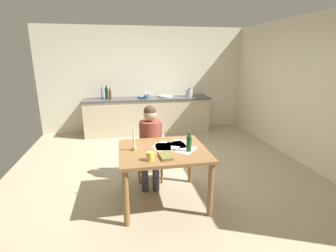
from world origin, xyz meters
TOP-DOWN VIEW (x-y plane):
  - ground_plane at (0.00, 0.00)m, footprint 5.20×5.20m
  - wall_back at (0.00, 2.60)m, footprint 5.20×0.12m
  - wall_right at (2.60, 0.00)m, footprint 0.12×5.20m
  - kitchen_counter at (0.00, 2.24)m, footprint 3.10×0.64m
  - dining_table at (-0.15, -0.93)m, footprint 1.12×1.00m
  - chair_at_table at (-0.22, -0.19)m, footprint 0.45×0.45m
  - person_seated at (-0.24, -0.33)m, footprint 0.38×0.62m
  - coffee_mug at (-0.35, -1.25)m, footprint 0.13×0.09m
  - candlestick at (-0.51, -0.89)m, footprint 0.06×0.06m
  - book_magazine at (-0.17, -1.19)m, footprint 0.16×0.27m
  - paper_letter at (-0.13, -0.84)m, footprint 0.22×0.31m
  - paper_bill at (0.08, -0.79)m, footprint 0.26×0.33m
  - paper_envelope at (-0.13, -0.83)m, footprint 0.26×0.33m
  - paper_receipt at (0.11, -0.72)m, footprint 0.32×0.36m
  - paper_notice at (-0.12, -0.77)m, footprint 0.35×0.36m
  - paper_flyer at (0.14, -0.99)m, footprint 0.35×0.36m
  - wine_bottle_on_table at (0.16, -1.05)m, footprint 0.07×0.07m
  - sink_unit at (0.46, 2.24)m, footprint 0.36×0.36m
  - bottle_oil at (-1.07, 2.27)m, footprint 0.07×0.07m
  - bottle_vinegar at (-0.98, 2.30)m, footprint 0.07×0.07m
  - bottle_wine_red at (-0.89, 2.15)m, footprint 0.06×0.06m
  - mixing_bowl at (-0.15, 2.18)m, footprint 0.19×0.19m
  - stovetop_kettle at (1.07, 2.24)m, footprint 0.18×0.18m
  - wine_glass_near_sink at (0.06, 2.39)m, footprint 0.07×0.07m
  - wine_glass_by_kettle at (-0.04, 2.39)m, footprint 0.07×0.07m
  - teacup_on_counter at (-0.04, 2.09)m, footprint 0.12×0.08m

SIDE VIEW (x-z plane):
  - ground_plane at x=0.00m, z-range -0.04..0.00m
  - kitchen_counter at x=0.00m, z-range 0.00..0.90m
  - chair_at_table at x=-0.22m, z-range 0.05..0.93m
  - dining_table at x=-0.15m, z-range 0.26..1.00m
  - person_seated at x=-0.24m, z-range 0.08..1.28m
  - paper_letter at x=-0.13m, z-range 0.74..0.74m
  - paper_bill at x=0.08m, z-range 0.74..0.74m
  - paper_envelope at x=-0.13m, z-range 0.74..0.74m
  - paper_receipt at x=0.11m, z-range 0.74..0.74m
  - paper_notice at x=-0.12m, z-range 0.74..0.74m
  - paper_flyer at x=0.14m, z-range 0.74..0.74m
  - book_magazine at x=-0.17m, z-range 0.74..0.77m
  - coffee_mug at x=-0.35m, z-range 0.74..0.85m
  - candlestick at x=-0.51m, z-range 0.68..0.96m
  - wine_bottle_on_table at x=0.16m, z-range 0.72..0.97m
  - sink_unit at x=0.46m, z-range 0.80..1.04m
  - mixing_bowl at x=-0.15m, z-range 0.90..0.98m
  - teacup_on_counter at x=-0.04m, z-range 0.90..1.00m
  - stovetop_kettle at x=1.07m, z-range 0.89..1.11m
  - wine_glass_near_sink at x=0.06m, z-range 0.93..1.09m
  - wine_glass_by_kettle at x=-0.04m, z-range 0.93..1.09m
  - bottle_wine_red at x=-0.89m, z-range 0.88..1.15m
  - bottle_vinegar at x=-0.98m, z-range 0.88..1.19m
  - bottle_oil at x=-1.07m, z-range 0.88..1.19m
  - wall_back at x=0.00m, z-range 0.00..2.60m
  - wall_right at x=2.60m, z-range 0.00..2.60m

